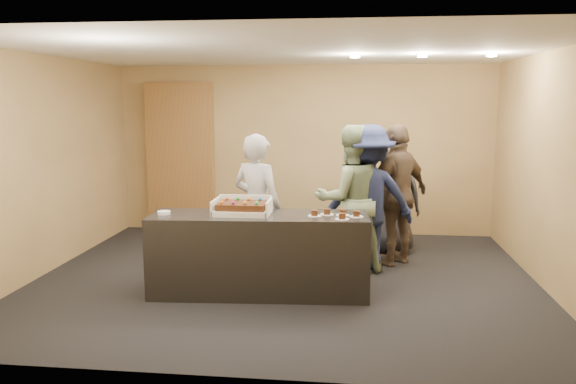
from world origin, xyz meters
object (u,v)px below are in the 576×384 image
Objects in this scene: storage_cabinet at (180,158)px; person_sage_man at (350,199)px; sheet_cake at (242,206)px; serving_counter at (259,254)px; plate_stack at (164,213)px; person_brown_extra at (397,195)px; person_dark_suit at (393,196)px; person_server_grey at (257,207)px; person_navy_man at (368,199)px; cake_box at (243,210)px.

storage_cabinet reaches higher than person_sage_man.
person_sage_man is (1.18, 0.96, -0.07)m from sheet_cake.
plate_stack reaches higher than serving_counter.
person_brown_extra reaches higher than person_dark_suit.
person_dark_suit is at bearing -117.46° from person_server_grey.
person_brown_extra is 0.59m from person_dark_suit.
person_sage_man is (1.10, 0.39, 0.04)m from person_server_grey.
person_navy_man is 1.13× the size of person_dark_suit.
serving_counter is 0.99× the size of storage_cabinet.
person_sage_man is 1.00× the size of person_brown_extra.
serving_counter is 3.54m from storage_cabinet.
person_brown_extra is at bearing -25.14° from storage_cabinet.
serving_counter is at bearing -7.01° from cake_box.
person_dark_suit is (1.70, 1.37, -0.06)m from person_server_grey.
person_dark_suit is (2.63, 2.04, -0.10)m from plate_stack.
cake_box is 1.50m from person_sage_man.
person_server_grey is (0.93, 0.67, -0.04)m from plate_stack.
storage_cabinet is 1.32× the size of person_sage_man.
cake_box reaches higher than serving_counter.
storage_cabinet reaches higher than cake_box.
person_dark_suit is (1.59, 1.94, 0.37)m from serving_counter.
cake_box is at bearing -8.74° from person_brown_extra.
person_brown_extra reaches higher than plate_stack.
person_brown_extra is (1.79, 1.36, -0.07)m from sheet_cake.
person_sage_man is (0.99, 0.96, 0.47)m from serving_counter.
person_server_grey is at bearing -20.71° from person_brown_extra.
person_brown_extra reaches higher than serving_counter.
cake_box is 0.34× the size of person_sage_man.
cake_box is at bearing 8.19° from plate_stack.
sheet_cake is 2.25m from person_brown_extra.
plate_stack is at bearing -178.33° from serving_counter.
sheet_cake is (1.61, -2.96, -0.22)m from storage_cabinet.
storage_cabinet reaches higher than plate_stack.
storage_cabinet is at bearing -70.63° from person_brown_extra.
storage_cabinet is 3.56m from person_dark_suit.
serving_counter is at bearing -58.70° from storage_cabinet.
person_server_grey is (-0.11, 0.57, 0.43)m from serving_counter.
person_brown_extra is 1.14× the size of person_dark_suit.
person_brown_extra is (0.61, 0.40, 0.00)m from person_sage_man.
person_navy_man is at bearing 35.65° from cake_box.
plate_stack is at bearing 12.48° from person_navy_man.
cake_box is at bearing 169.15° from serving_counter.
person_navy_man is at bearing 177.55° from person_sage_man.
person_navy_man is (1.40, 1.03, -0.07)m from sheet_cake.
storage_cabinet is at bearing 117.46° from serving_counter.
person_dark_suit is at bearing 47.16° from cake_box.
sheet_cake is at bearing -61.41° from storage_cabinet.
person_navy_man is (2.26, 1.13, 0.01)m from plate_stack.
storage_cabinet is 3.59m from person_navy_man.
person_server_grey is at bearing 5.05° from person_navy_man.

